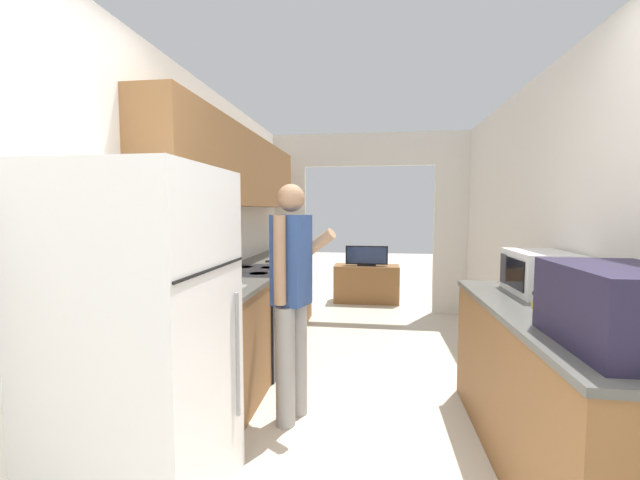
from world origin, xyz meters
TOP-DOWN VIEW (x-y plane):
  - wall_left at (-1.30, 1.98)m, footprint 0.38×6.84m
  - wall_right at (1.38, 1.62)m, footprint 0.06×6.84m
  - wall_far_with_doorway at (0.00, 4.47)m, footprint 3.10×0.06m
  - counter_left at (-1.05, 2.60)m, footprint 0.62×3.13m
  - counter_right at (1.05, 1.14)m, footprint 0.62×1.89m
  - refrigerator at (-0.99, 0.58)m, footprint 0.74×0.76m
  - range_oven at (-1.04, 2.37)m, footprint 0.66×0.79m
  - person at (-0.47, 1.47)m, footprint 0.51×0.45m
  - suitcase at (1.05, 0.58)m, footprint 0.42×0.63m
  - microwave at (1.16, 1.62)m, footprint 0.35×0.52m
  - book_stack at (1.08, 1.13)m, footprint 0.27×0.32m
  - tv_cabinet at (-0.02, 5.01)m, footprint 1.00×0.42m
  - television at (-0.02, 4.97)m, footprint 0.65×0.16m
  - knife at (-1.00, 2.98)m, footprint 0.17×0.29m

SIDE VIEW (x-z plane):
  - tv_cabinet at x=-0.02m, z-range 0.00..0.58m
  - counter_right at x=1.05m, z-range 0.00..0.89m
  - counter_left at x=-1.05m, z-range 0.00..0.89m
  - range_oven at x=-1.04m, z-range -0.06..0.97m
  - television at x=-0.02m, z-range 0.58..0.88m
  - refrigerator at x=-0.99m, z-range 0.00..1.64m
  - person at x=-0.47m, z-range 0.06..1.67m
  - knife at x=-1.00m, z-range 0.89..0.91m
  - book_stack at x=1.08m, z-range 0.89..0.98m
  - microwave at x=1.16m, z-range 0.89..1.17m
  - suitcase at x=1.05m, z-range 0.89..1.22m
  - wall_right at x=1.38m, z-range 0.00..2.50m
  - wall_far_with_doorway at x=0.00m, z-range 0.20..2.70m
  - wall_left at x=-1.30m, z-range 0.23..2.73m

